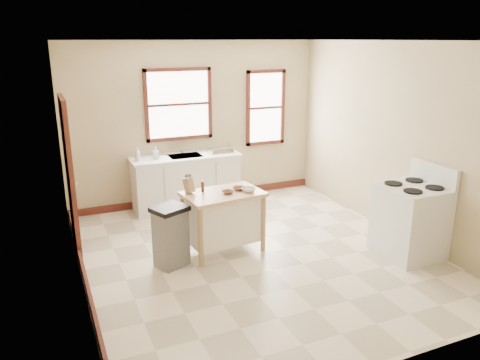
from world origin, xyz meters
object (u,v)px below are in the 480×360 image
(trash_bin, at_px, (171,236))
(knife_block, at_px, (189,186))
(dish_rack, at_px, (220,150))
(kitchen_island, at_px, (223,222))
(bowl_a, at_px, (228,192))
(bowl_c, at_px, (249,190))
(bowl_b, at_px, (239,188))
(soap_bottle_a, at_px, (138,154))
(pepper_grinder, at_px, (203,187))
(gas_stove, at_px, (411,212))
(soap_bottle_b, at_px, (156,153))

(trash_bin, bearing_deg, knife_block, 16.53)
(dish_rack, distance_m, kitchen_island, 2.06)
(bowl_a, height_order, trash_bin, bowl_a)
(knife_block, height_order, bowl_c, knife_block)
(kitchen_island, bearing_deg, bowl_b, -1.96)
(soap_bottle_a, xyz_separation_m, kitchen_island, (0.74, -1.87, -0.61))
(pepper_grinder, bearing_deg, bowl_a, -35.72)
(bowl_c, distance_m, gas_stove, 2.17)
(kitchen_island, bearing_deg, soap_bottle_a, 105.85)
(dish_rack, height_order, kitchen_island, dish_rack)
(soap_bottle_b, xyz_separation_m, bowl_a, (0.48, -1.96, -0.15))
(soap_bottle_b, height_order, dish_rack, soap_bottle_b)
(dish_rack, relative_size, knife_block, 2.09)
(gas_stove, bearing_deg, dish_rack, 117.56)
(soap_bottle_a, distance_m, bowl_b, 2.10)
(knife_block, xyz_separation_m, gas_stove, (2.66, -1.27, -0.33))
(knife_block, height_order, bowl_b, knife_block)
(soap_bottle_a, height_order, bowl_b, soap_bottle_a)
(dish_rack, distance_m, pepper_grinder, 1.97)
(soap_bottle_b, distance_m, bowl_a, 2.02)
(bowl_c, height_order, trash_bin, bowl_c)
(bowl_c, bearing_deg, trash_bin, -178.89)
(soap_bottle_a, bearing_deg, kitchen_island, -83.20)
(soap_bottle_a, distance_m, bowl_a, 2.09)
(knife_block, distance_m, gas_stove, 2.97)
(kitchen_island, xyz_separation_m, knife_block, (-0.42, 0.16, 0.52))
(knife_block, distance_m, bowl_a, 0.52)
(trash_bin, bearing_deg, bowl_c, -22.27)
(soap_bottle_b, relative_size, bowl_c, 1.06)
(trash_bin, bearing_deg, gas_stove, -41.21)
(bowl_c, xyz_separation_m, trash_bin, (-1.10, -0.02, -0.47))
(soap_bottle_a, xyz_separation_m, knife_block, (0.32, -1.71, -0.08))
(pepper_grinder, distance_m, bowl_b, 0.50)
(soap_bottle_a, bearing_deg, pepper_grinder, -88.62)
(dish_rack, relative_size, bowl_a, 2.70)
(kitchen_island, bearing_deg, trash_bin, -175.88)
(soap_bottle_b, bearing_deg, bowl_b, -68.87)
(pepper_grinder, height_order, bowl_c, pepper_grinder)
(bowl_a, distance_m, bowl_c, 0.29)
(dish_rack, height_order, bowl_b, dish_rack)
(pepper_grinder, bearing_deg, bowl_b, -14.06)
(dish_rack, height_order, bowl_a, dish_rack)
(dish_rack, height_order, knife_block, knife_block)
(dish_rack, xyz_separation_m, bowl_a, (-0.65, -1.93, -0.10))
(kitchen_island, bearing_deg, gas_stove, -32.07)
(bowl_a, distance_m, gas_stove, 2.45)
(pepper_grinder, relative_size, gas_stove, 0.12)
(kitchen_island, distance_m, knife_block, 0.69)
(dish_rack, height_order, pepper_grinder, dish_rack)
(gas_stove, bearing_deg, pepper_grinder, 153.41)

